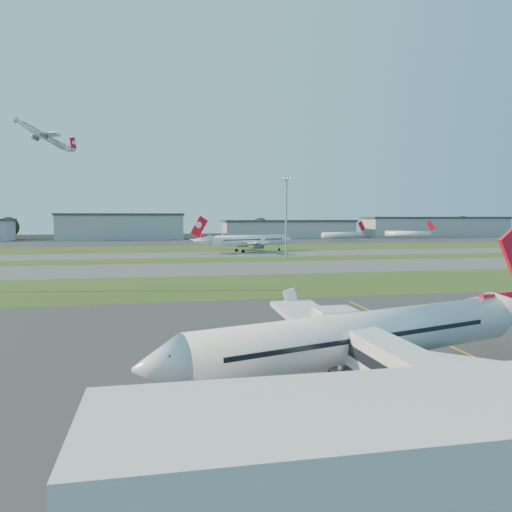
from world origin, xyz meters
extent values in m
plane|color=black|center=(0.00, 0.00, 0.00)|extent=(700.00, 700.00, 0.00)
cube|color=#333335|center=(0.00, 0.00, 0.01)|extent=(300.00, 70.00, 0.01)
cube|color=#374D19|center=(0.00, 52.00, 0.01)|extent=(300.00, 34.00, 0.01)
cube|color=#515154|center=(0.00, 85.00, 0.01)|extent=(300.00, 32.00, 0.01)
cube|color=#374D19|center=(0.00, 110.00, 0.01)|extent=(300.00, 18.00, 0.01)
cube|color=#515154|center=(0.00, 132.00, 0.01)|extent=(300.00, 26.00, 0.01)
cube|color=#374D19|center=(0.00, 165.00, 0.01)|extent=(300.00, 40.00, 0.01)
cube|color=#333335|center=(0.00, 225.00, 0.01)|extent=(400.00, 80.00, 0.01)
cube|color=gold|center=(5.00, 0.00, 0.00)|extent=(0.25, 60.00, 0.02)
cube|color=#B90A17|center=(-14.00, -27.10, 5.50)|extent=(10.00, 0.30, 2.20)
cube|color=white|center=(-9.80, -14.00, 4.00)|extent=(3.44, 24.08, 2.60)
cube|color=black|center=(-9.80, -14.00, 4.00)|extent=(3.59, 24.08, 0.80)
cube|color=white|center=(-9.50, -2.60, 4.00)|extent=(3.40, 3.00, 3.00)
cylinder|color=gray|center=(-9.50, -4.50, 1.60)|extent=(0.70, 0.70, 3.20)
cube|color=black|center=(-9.50, -4.50, 0.35)|extent=(2.20, 1.20, 0.70)
cylinder|color=white|center=(-8.83, -7.62, 4.22)|extent=(29.94, 12.62, 3.82)
cube|color=white|center=(-5.47, -15.00, 3.72)|extent=(11.70, 15.24, 1.55)
cube|color=white|center=(-10.26, 0.36, 3.72)|extent=(5.38, 15.32, 1.55)
cylinder|color=slate|center=(-7.57, -13.34, 2.61)|extent=(4.72, 3.46, 2.31)
cylinder|color=slate|center=(-11.04, -2.20, 2.61)|extent=(4.72, 3.46, 2.31)
cylinder|color=white|center=(9.08, 141.66, 4.43)|extent=(31.30, 13.61, 4.00)
cube|color=red|center=(-9.96, 135.45, 9.80)|extent=(6.61, 2.47, 7.98)
cube|color=white|center=(5.46, 149.35, 3.90)|extent=(12.41, 15.91, 1.63)
cube|color=white|center=(10.69, 133.32, 3.90)|extent=(5.85, 16.10, 1.63)
cylinder|color=slate|center=(7.68, 147.63, 2.74)|extent=(4.96, 3.68, 2.42)
cylinder|color=slate|center=(11.47, 136.01, 2.74)|extent=(4.96, 3.68, 2.42)
cylinder|color=white|center=(-80.00, 221.55, 53.73)|extent=(22.25, 18.10, 3.24)
cube|color=red|center=(-67.15, 231.38, 58.07)|extent=(4.57, 3.60, 6.45)
cube|color=white|center=(-75.18, 216.66, 53.30)|extent=(12.38, 10.96, 1.32)
cube|color=white|center=(-83.47, 227.47, 53.30)|extent=(8.60, 13.24, 1.32)
cylinder|color=slate|center=(-77.33, 217.37, 52.36)|extent=(4.03, 3.73, 1.96)
cylinder|color=slate|center=(-83.34, 225.21, 52.36)|extent=(4.03, 3.73, 1.96)
cylinder|color=white|center=(75.67, 217.13, 3.20)|extent=(25.96, 9.73, 3.20)
cube|color=red|center=(88.24, 220.45, 8.00)|extent=(5.08, 1.61, 6.16)
cylinder|color=white|center=(121.04, 229.06, 3.20)|extent=(24.70, 14.46, 3.20)
cube|color=red|center=(132.67, 223.26, 8.00)|extent=(4.77, 2.58, 6.16)
cylinder|color=gray|center=(15.00, 108.00, 12.50)|extent=(0.60, 0.60, 25.00)
cube|color=gray|center=(15.00, 108.00, 25.40)|extent=(3.20, 0.50, 0.80)
cube|color=#FFF2CC|center=(15.00, 108.00, 25.40)|extent=(2.80, 0.70, 0.35)
cube|color=gray|center=(-45.00, 255.00, 7.00)|extent=(70.00, 22.00, 14.00)
cube|color=#383A3F|center=(-45.00, 255.00, 14.60)|extent=(71.40, 23.00, 1.20)
cube|color=gray|center=(55.00, 255.00, 5.00)|extent=(80.00, 22.00, 10.00)
cube|color=#383A3F|center=(55.00, 255.00, 10.60)|extent=(81.60, 23.00, 1.20)
cube|color=gray|center=(155.00, 255.00, 6.00)|extent=(95.00, 22.00, 12.00)
cube|color=#383A3F|center=(155.00, 255.00, 12.60)|extent=(96.90, 23.00, 1.20)
cylinder|color=black|center=(-110.00, 270.00, 2.20)|extent=(1.00, 1.00, 4.40)
sphere|color=black|center=(-110.00, 270.00, 7.15)|extent=(12.10, 12.10, 12.10)
cylinder|color=black|center=(-20.00, 266.00, 1.80)|extent=(1.00, 1.00, 3.60)
sphere|color=black|center=(-20.00, 266.00, 5.85)|extent=(9.90, 9.90, 9.90)
cylinder|color=black|center=(40.00, 269.00, 2.10)|extent=(1.00, 1.00, 4.20)
sphere|color=black|center=(40.00, 269.00, 6.83)|extent=(11.55, 11.55, 11.55)
cylinder|color=black|center=(115.00, 267.00, 1.90)|extent=(1.00, 1.00, 3.80)
sphere|color=black|center=(115.00, 267.00, 6.17)|extent=(10.45, 10.45, 10.45)
cylinder|color=black|center=(185.00, 271.00, 2.30)|extent=(1.00, 1.00, 4.60)
sphere|color=black|center=(185.00, 271.00, 7.48)|extent=(12.65, 12.65, 12.65)
camera|label=1|loc=(-24.66, -43.57, 13.56)|focal=35.00mm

